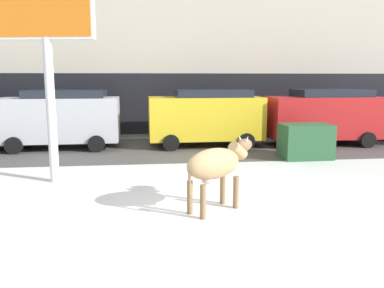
{
  "coord_description": "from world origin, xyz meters",
  "views": [
    {
      "loc": [
        -0.89,
        -7.44,
        2.75
      ],
      "look_at": [
        0.22,
        2.27,
        1.1
      ],
      "focal_mm": 36.18,
      "sensor_mm": 36.0,
      "label": 1
    }
  ],
  "objects_px": {
    "pedestrian_near_billboard": "(100,119)",
    "dumpster": "(306,141)",
    "cow_tan": "(216,164)",
    "car_yellow_van": "(206,116)",
    "car_red_van": "(323,115)",
    "car_silver_van": "(60,118)",
    "billboard": "(45,16)"
  },
  "relations": [
    {
      "from": "pedestrian_near_billboard",
      "to": "dumpster",
      "type": "relative_size",
      "value": 1.02
    },
    {
      "from": "cow_tan",
      "to": "dumpster",
      "type": "xyz_separation_m",
      "value": [
        4.06,
        5.0,
        -0.39
      ]
    },
    {
      "from": "car_yellow_van",
      "to": "car_red_van",
      "type": "height_order",
      "value": "same"
    },
    {
      "from": "car_silver_van",
      "to": "dumpster",
      "type": "bearing_deg",
      "value": -18.27
    },
    {
      "from": "billboard",
      "to": "car_yellow_van",
      "type": "height_order",
      "value": "billboard"
    },
    {
      "from": "billboard",
      "to": "car_silver_van",
      "type": "xyz_separation_m",
      "value": [
        -0.91,
        5.16,
        -3.07
      ]
    },
    {
      "from": "car_yellow_van",
      "to": "car_red_van",
      "type": "bearing_deg",
      "value": -2.73
    },
    {
      "from": "car_yellow_van",
      "to": "billboard",
      "type": "bearing_deg",
      "value": -133.92
    },
    {
      "from": "car_silver_van",
      "to": "dumpster",
      "type": "height_order",
      "value": "car_silver_van"
    },
    {
      "from": "cow_tan",
      "to": "pedestrian_near_billboard",
      "type": "distance_m",
      "value": 11.18
    },
    {
      "from": "billboard",
      "to": "pedestrian_near_billboard",
      "type": "xyz_separation_m",
      "value": [
        0.33,
        7.8,
        -3.43
      ]
    },
    {
      "from": "car_silver_van",
      "to": "car_yellow_van",
      "type": "bearing_deg",
      "value": -0.57
    },
    {
      "from": "cow_tan",
      "to": "car_red_van",
      "type": "bearing_deg",
      "value": 52.29
    },
    {
      "from": "car_red_van",
      "to": "pedestrian_near_billboard",
      "type": "relative_size",
      "value": 2.68
    },
    {
      "from": "cow_tan",
      "to": "car_yellow_van",
      "type": "bearing_deg",
      "value": 82.92
    },
    {
      "from": "car_silver_van",
      "to": "car_yellow_van",
      "type": "xyz_separation_m",
      "value": [
        5.81,
        -0.06,
        0.0
      ]
    },
    {
      "from": "car_yellow_van",
      "to": "dumpster",
      "type": "relative_size",
      "value": 2.73
    },
    {
      "from": "pedestrian_near_billboard",
      "to": "cow_tan",
      "type": "bearing_deg",
      "value": -71.22
    },
    {
      "from": "cow_tan",
      "to": "car_silver_van",
      "type": "xyz_separation_m",
      "value": [
        -4.84,
        7.94,
        0.25
      ]
    },
    {
      "from": "car_silver_van",
      "to": "car_yellow_van",
      "type": "relative_size",
      "value": 1.0
    },
    {
      "from": "car_silver_van",
      "to": "car_red_van",
      "type": "xyz_separation_m",
      "value": [
        10.75,
        -0.29,
        0.0
      ]
    },
    {
      "from": "car_yellow_van",
      "to": "dumpster",
      "type": "bearing_deg",
      "value": -43.07
    },
    {
      "from": "car_red_van",
      "to": "pedestrian_near_billboard",
      "type": "height_order",
      "value": "car_red_van"
    },
    {
      "from": "car_yellow_van",
      "to": "pedestrian_near_billboard",
      "type": "distance_m",
      "value": 5.33
    },
    {
      "from": "car_silver_van",
      "to": "car_yellow_van",
      "type": "distance_m",
      "value": 5.81
    },
    {
      "from": "car_silver_van",
      "to": "car_red_van",
      "type": "relative_size",
      "value": 1.0
    },
    {
      "from": "car_red_van",
      "to": "dumpster",
      "type": "relative_size",
      "value": 2.73
    },
    {
      "from": "car_yellow_van",
      "to": "dumpster",
      "type": "xyz_separation_m",
      "value": [
        3.08,
        -2.88,
        -0.64
      ]
    },
    {
      "from": "cow_tan",
      "to": "car_yellow_van",
      "type": "relative_size",
      "value": 0.38
    },
    {
      "from": "car_silver_van",
      "to": "pedestrian_near_billboard",
      "type": "distance_m",
      "value": 2.94
    },
    {
      "from": "billboard",
      "to": "car_red_van",
      "type": "xyz_separation_m",
      "value": [
        9.84,
        4.86,
        -3.07
      ]
    },
    {
      "from": "billboard",
      "to": "pedestrian_near_billboard",
      "type": "relative_size",
      "value": 3.21
    }
  ]
}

